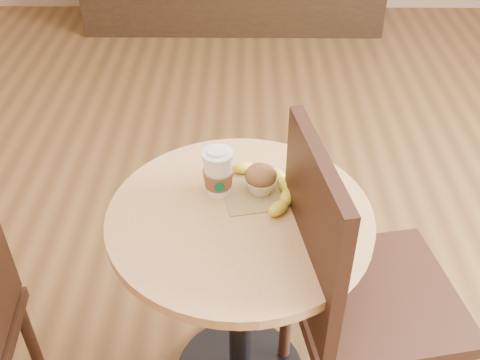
% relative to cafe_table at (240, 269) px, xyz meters
% --- Properties ---
extents(cafe_table, '(0.71, 0.71, 0.75)m').
position_rel_cafe_table_xyz_m(cafe_table, '(0.00, 0.00, 0.00)').
color(cafe_table, black).
rests_on(cafe_table, ground).
extents(chair_right, '(0.52, 0.52, 1.02)m').
position_rel_cafe_table_xyz_m(chair_right, '(0.31, -0.09, 0.02)').
color(chair_right, black).
rests_on(chair_right, ground).
extents(kraft_bag, '(0.27, 0.22, 0.00)m').
position_rel_cafe_table_xyz_m(kraft_bag, '(0.07, 0.10, 0.22)').
color(kraft_bag, olive).
rests_on(kraft_bag, cafe_table).
extents(coffee_cup, '(0.09, 0.09, 0.14)m').
position_rel_cafe_table_xyz_m(coffee_cup, '(-0.06, 0.09, 0.28)').
color(coffee_cup, white).
rests_on(coffee_cup, cafe_table).
extents(muffin, '(0.09, 0.09, 0.08)m').
position_rel_cafe_table_xyz_m(muffin, '(0.06, 0.09, 0.26)').
color(muffin, silver).
rests_on(muffin, kraft_bag).
extents(banana, '(0.26, 0.30, 0.04)m').
position_rel_cafe_table_xyz_m(banana, '(0.07, 0.08, 0.23)').
color(banana, yellow).
rests_on(banana, kraft_bag).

